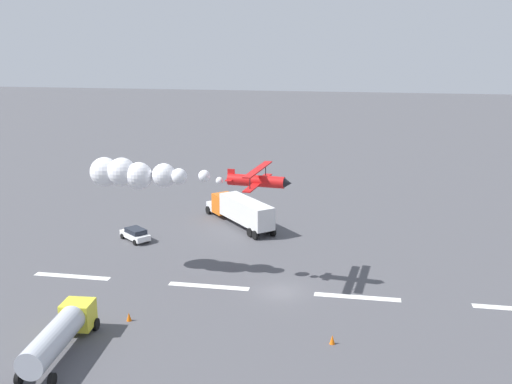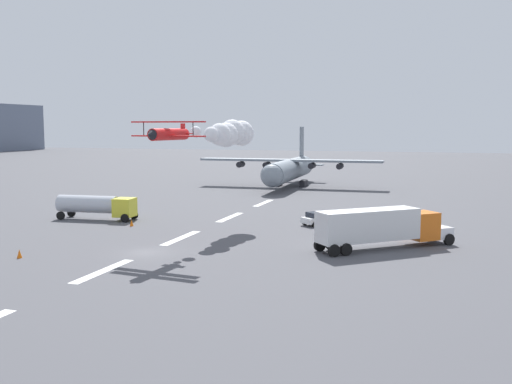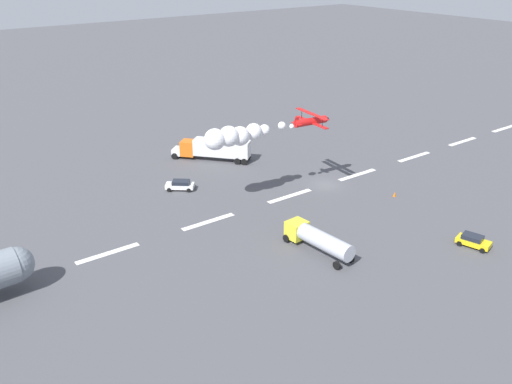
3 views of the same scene
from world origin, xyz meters
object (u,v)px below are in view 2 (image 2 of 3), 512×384
(cargo_transport_plane, at_px, (288,169))
(fuel_tanker_truck, at_px, (97,205))
(traffic_cone_far, at_px, (132,223))
(stunt_biplane_red, at_px, (225,133))
(semi_truck_orange, at_px, (381,226))
(traffic_cone_near, at_px, (19,254))
(followme_car_yellow, at_px, (320,218))

(cargo_transport_plane, height_order, fuel_tanker_truck, cargo_transport_plane)
(fuel_tanker_truck, relative_size, traffic_cone_far, 13.19)
(cargo_transport_plane, xyz_separation_m, stunt_biplane_red, (-44.26, -4.37, 7.09))
(cargo_transport_plane, distance_m, semi_truck_orange, 55.09)
(traffic_cone_near, bearing_deg, stunt_biplane_red, -30.37)
(stunt_biplane_red, distance_m, traffic_cone_far, 14.74)
(fuel_tanker_truck, bearing_deg, followme_car_yellow, -80.85)
(traffic_cone_far, bearing_deg, stunt_biplane_red, -77.74)
(fuel_tanker_truck, height_order, traffic_cone_far, fuel_tanker_truck)
(cargo_transport_plane, relative_size, stunt_biplane_red, 1.66)
(fuel_tanker_truck, bearing_deg, traffic_cone_near, -165.19)
(stunt_biplane_red, distance_m, followme_car_yellow, 14.43)
(fuel_tanker_truck, bearing_deg, traffic_cone_far, -114.99)
(cargo_transport_plane, distance_m, traffic_cone_far, 47.04)
(cargo_transport_plane, relative_size, traffic_cone_far, 45.75)
(traffic_cone_near, bearing_deg, cargo_transport_plane, -6.36)
(followme_car_yellow, bearing_deg, cargo_transport_plane, 19.51)
(cargo_transport_plane, xyz_separation_m, fuel_tanker_truck, (-43.60, 12.48, -1.60))
(cargo_transport_plane, height_order, semi_truck_orange, cargo_transport_plane)
(cargo_transport_plane, distance_m, fuel_tanker_truck, 45.38)
(cargo_transport_plane, distance_m, traffic_cone_near, 64.33)
(semi_truck_orange, bearing_deg, cargo_transport_plane, 23.50)
(cargo_transport_plane, xyz_separation_m, traffic_cone_far, (-46.55, 6.16, -2.97))
(semi_truck_orange, xyz_separation_m, fuel_tanker_truck, (6.91, 34.44, -0.37))
(cargo_transport_plane, bearing_deg, stunt_biplane_red, -174.36)
(traffic_cone_far, bearing_deg, followme_car_yellow, -70.28)
(semi_truck_orange, distance_m, traffic_cone_near, 32.05)
(followme_car_yellow, relative_size, traffic_cone_far, 5.95)
(semi_truck_orange, relative_size, traffic_cone_far, 16.26)
(traffic_cone_far, bearing_deg, traffic_cone_near, 176.81)
(cargo_transport_plane, distance_m, followme_car_yellow, 41.82)
(traffic_cone_far, bearing_deg, fuel_tanker_truck, 65.01)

